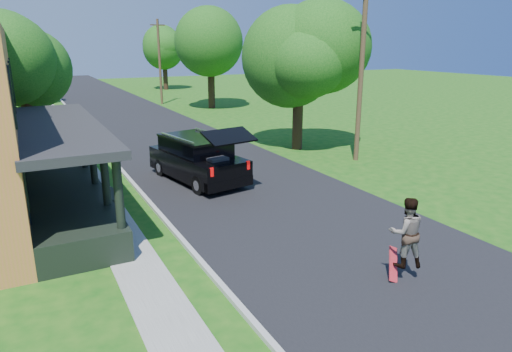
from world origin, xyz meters
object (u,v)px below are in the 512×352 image
skateboarder (406,232)px  tree_right_near (298,50)px  utility_pole_near (361,74)px  black_suv (198,159)px

skateboarder → tree_right_near: tree_right_near is taller
tree_right_near → utility_pole_near: bearing=-69.2°
tree_right_near → black_suv: bearing=-154.7°
tree_right_near → utility_pole_near: 3.95m
black_suv → skateboarder: bearing=-91.4°
black_suv → utility_pole_near: 9.03m
black_suv → utility_pole_near: utility_pole_near is taller
black_suv → utility_pole_near: bearing=-11.5°
skateboarder → tree_right_near: size_ratio=0.22×
skateboarder → utility_pole_near: (6.82, 10.18, 3.02)m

